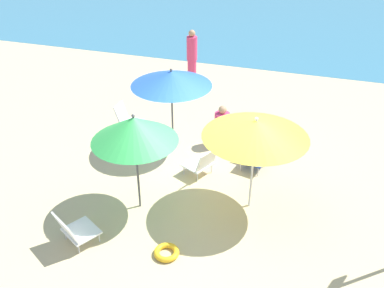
# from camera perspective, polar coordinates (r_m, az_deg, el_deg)

# --- Properties ---
(ground_plane) EXTENTS (40.00, 40.00, 0.00)m
(ground_plane) POSITION_cam_1_polar(r_m,az_deg,el_deg) (8.33, 3.28, -7.01)
(ground_plane) COLOR #CCB789
(sea_water) EXTENTS (40.00, 16.00, 0.01)m
(sea_water) POSITION_cam_1_polar(r_m,az_deg,el_deg) (21.96, 13.83, 16.73)
(sea_water) COLOR teal
(sea_water) RESTS_ON ground_plane
(umbrella_yellow) EXTENTS (1.84, 1.84, 1.87)m
(umbrella_yellow) POSITION_cam_1_polar(r_m,az_deg,el_deg) (7.26, 8.52, 2.05)
(umbrella_yellow) COLOR silver
(umbrella_yellow) RESTS_ON ground_plane
(umbrella_blue) EXTENTS (1.76, 1.76, 1.88)m
(umbrella_blue) POSITION_cam_1_polar(r_m,az_deg,el_deg) (9.16, -2.78, 8.75)
(umbrella_blue) COLOR #4C4C51
(umbrella_blue) RESTS_ON ground_plane
(umbrella_green) EXTENTS (1.51, 1.51, 1.93)m
(umbrella_green) POSITION_cam_1_polar(r_m,az_deg,el_deg) (7.24, -7.73, 1.97)
(umbrella_green) COLOR #4C4C51
(umbrella_green) RESTS_ON ground_plane
(beach_chair_a) EXTENTS (0.61, 0.44, 0.67)m
(beach_chair_a) POSITION_cam_1_polar(r_m,az_deg,el_deg) (10.51, -8.70, 3.49)
(beach_chair_a) COLOR white
(beach_chair_a) RESTS_ON ground_plane
(beach_chair_b) EXTENTS (0.74, 0.74, 0.68)m
(beach_chair_b) POSITION_cam_1_polar(r_m,az_deg,el_deg) (8.69, 1.36, -2.42)
(beach_chair_b) COLOR white
(beach_chair_b) RESTS_ON ground_plane
(beach_chair_c) EXTENTS (0.77, 0.78, 0.64)m
(beach_chair_c) POSITION_cam_1_polar(r_m,az_deg,el_deg) (7.40, -15.47, -10.98)
(beach_chair_c) COLOR white
(beach_chair_c) RESTS_ON ground_plane
(beach_chair_d) EXTENTS (0.61, 0.68, 0.65)m
(beach_chair_d) POSITION_cam_1_polar(r_m,az_deg,el_deg) (9.10, 8.55, -1.21)
(beach_chair_d) COLOR navy
(beach_chair_d) RESTS_ON ground_plane
(person_a) EXTENTS (0.31, 0.31, 1.65)m
(person_a) POSITION_cam_1_polar(r_m,az_deg,el_deg) (12.83, -0.01, 11.49)
(person_a) COLOR #DB3866
(person_a) RESTS_ON ground_plane
(person_b) EXTENTS (0.57, 0.53, 0.98)m
(person_b) POSITION_cam_1_polar(r_m,az_deg,el_deg) (9.69, 4.19, 2.43)
(person_b) COLOR #DB3866
(person_b) RESTS_ON ground_plane
(swim_ring) EXTENTS (0.42, 0.42, 0.09)m
(swim_ring) POSITION_cam_1_polar(r_m,az_deg,el_deg) (7.16, -3.43, -14.26)
(swim_ring) COLOR yellow
(swim_ring) RESTS_ON ground_plane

